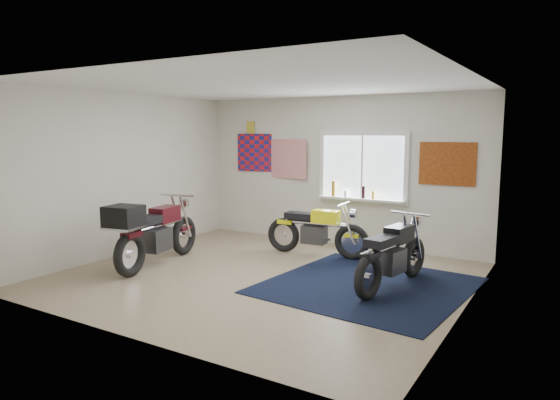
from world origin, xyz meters
The scene contains 10 objects.
ground centered at (0.00, 0.00, 0.00)m, with size 5.50×5.50×0.00m, color #9E896B.
room_shell centered at (0.00, 0.00, 1.64)m, with size 5.50×5.50×5.50m.
navy_rug centered at (1.45, 0.37, 0.01)m, with size 2.50×2.60×0.01m, color black.
window_assembly centered at (0.50, 2.47, 1.37)m, with size 1.66×0.17×1.26m.
oil_bottles centered at (0.27, 2.40, 1.01)m, with size 0.82×0.07×0.28m.
flag_display centered at (-1.90, 2.48, 2.15)m, with size 1.60×0.10×1.17m.
triumph_poster centered at (1.95, 2.48, 1.55)m, with size 0.90×0.03×0.70m, color #A54C14.
yellow_triumph centered at (0.09, 1.50, 0.41)m, with size 1.84×0.55×0.92m.
black_chrome_bike centered at (1.75, 0.47, 0.42)m, with size 0.58×1.87×0.96m.
maroon_tourer centered at (-1.72, -0.45, 0.55)m, with size 0.80×2.08×1.06m.
Camera 1 is at (3.81, -5.82, 2.07)m, focal length 32.00 mm.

